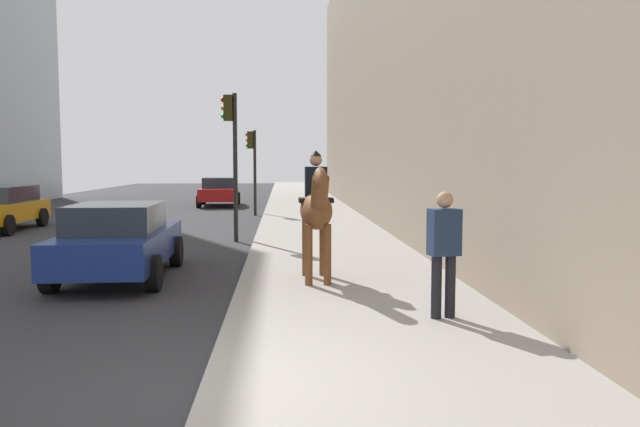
{
  "coord_description": "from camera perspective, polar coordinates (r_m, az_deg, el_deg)",
  "views": [
    {
      "loc": [
        -5.71,
        -0.78,
        2.2
      ],
      "look_at": [
        4.0,
        -1.37,
        1.4
      ],
      "focal_mm": 34.76,
      "sensor_mm": 36.0,
      "label": 1
    }
  ],
  "objects": [
    {
      "name": "traffic_light_far_curb",
      "position": [
        25.78,
        -6.23,
        5.08
      ],
      "size": [
        0.2,
        0.44,
        3.52
      ],
      "color": "black",
      "rests_on": "ground"
    },
    {
      "name": "sidewalk_slab",
      "position": [
        6.22,
        7.97,
        -15.5
      ],
      "size": [
        120.0,
        3.93,
        0.12
      ],
      "primitive_type": "cube",
      "color": "gray",
      "rests_on": "ground"
    },
    {
      "name": "mounted_horse_near",
      "position": [
        10.81,
        -0.33,
        0.46
      ],
      "size": [
        2.15,
        0.61,
        2.3
      ],
      "rotation": [
        0.0,
        0.0,
        3.16
      ],
      "color": "brown",
      "rests_on": "sidewalk_slab"
    },
    {
      "name": "pedestrian_greeting",
      "position": [
        8.41,
        11.35,
        -2.94
      ],
      "size": [
        0.32,
        0.44,
        1.7
      ],
      "rotation": [
        0.0,
        0.0,
        0.17
      ],
      "color": "black",
      "rests_on": "sidewalk_slab"
    },
    {
      "name": "car_mid_lane",
      "position": [
        31.81,
        -9.26,
        2.05
      ],
      "size": [
        4.17,
        2.14,
        1.44
      ],
      "rotation": [
        0.0,
        0.0,
        3.18
      ],
      "color": "maroon",
      "rests_on": "ground"
    },
    {
      "name": "traffic_light_near_curb",
      "position": [
        17.26,
        -8.11,
        6.42
      ],
      "size": [
        0.2,
        0.44,
        4.09
      ],
      "color": "black",
      "rests_on": "ground"
    },
    {
      "name": "car_far_lane",
      "position": [
        12.3,
        -18.02,
        -2.34
      ],
      "size": [
        4.26,
        2.01,
        1.44
      ],
      "rotation": [
        0.0,
        0.0,
        0.02
      ],
      "color": "navy",
      "rests_on": "ground"
    }
  ]
}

